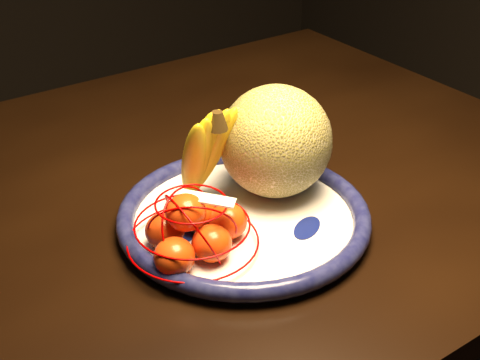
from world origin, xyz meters
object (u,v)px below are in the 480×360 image
mandarin_bag (194,229)px  cantaloupe (276,141)px  fruit_bowl (244,217)px  banana_bunch (202,151)px  dining_table (104,261)px

mandarin_bag → cantaloupe: bearing=20.5°
fruit_bowl → mandarin_bag: bearing=-164.3°
cantaloupe → banana_bunch: bearing=166.2°
dining_table → cantaloupe: (0.24, -0.10, 0.18)m
dining_table → cantaloupe: cantaloupe is taller
fruit_bowl → cantaloupe: bearing=25.9°
dining_table → cantaloupe: 0.32m
banana_bunch → mandarin_bag: size_ratio=0.84×
banana_bunch → cantaloupe: bearing=-28.3°
fruit_bowl → mandarin_bag: (-0.09, -0.03, 0.03)m
banana_bunch → mandarin_bag: (-0.07, -0.09, -0.05)m
dining_table → cantaloupe: size_ratio=9.90×
banana_bunch → fruit_bowl: bearing=-80.8°
fruit_bowl → mandarin_bag: 0.10m
cantaloupe → mandarin_bag: bearing=-159.5°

